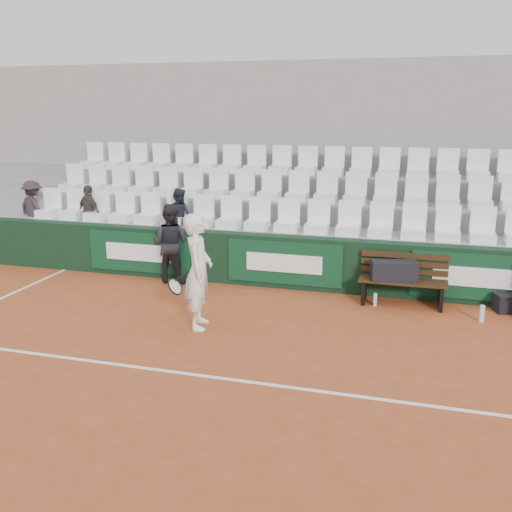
{
  "coord_description": "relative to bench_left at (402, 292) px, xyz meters",
  "views": [
    {
      "loc": [
        2.11,
        -6.26,
        3.34
      ],
      "look_at": [
        -0.35,
        2.4,
        1.0
      ],
      "focal_mm": 40.0,
      "sensor_mm": 36.0,
      "label": 1
    }
  ],
  "objects": [
    {
      "name": "back_barrier",
      "position": [
        -1.92,
        0.46,
        0.28
      ],
      "size": [
        18.0,
        0.34,
        1.0
      ],
      "color": "black",
      "rests_on": "ground"
    },
    {
      "name": "spectator_b",
      "position": [
        -6.69,
        0.97,
        1.37
      ],
      "size": [
        0.76,
        0.54,
        1.19
      ],
      "primitive_type": "imported",
      "rotation": [
        0.0,
        0.0,
        2.75
      ],
      "color": "#37332C",
      "rests_on": "grandstand_tier_front"
    },
    {
      "name": "seat_row_back",
      "position": [
        -1.98,
        2.82,
        1.99
      ],
      "size": [
        11.9,
        0.44,
        0.63
      ],
      "primitive_type": "cube",
      "color": "white",
      "rests_on": "grandstand_tier_back"
    },
    {
      "name": "grandstand_rear_wall",
      "position": [
        -1.98,
        3.62,
        1.98
      ],
      "size": [
        18.0,
        0.3,
        4.4
      ],
      "primitive_type": "cube",
      "color": "gray",
      "rests_on": "ground"
    },
    {
      "name": "spectator_c",
      "position": [
        -4.59,
        0.97,
        1.38
      ],
      "size": [
        0.64,
        0.52,
        1.2
      ],
      "primitive_type": "imported",
      "rotation": [
        0.0,
        0.0,
        3.02
      ],
      "color": "#1D222B",
      "rests_on": "grandstand_tier_front"
    },
    {
      "name": "water_bottle_near",
      "position": [
        -0.44,
        -0.19,
        -0.11
      ],
      "size": [
        0.07,
        0.07,
        0.23
      ],
      "primitive_type": "cylinder",
      "color": "silver",
      "rests_on": "ground"
    },
    {
      "name": "seat_row_front",
      "position": [
        -1.98,
        0.92,
        1.09
      ],
      "size": [
        11.9,
        0.44,
        0.63
      ],
      "primitive_type": "cube",
      "color": "white",
      "rests_on": "grandstand_tier_front"
    },
    {
      "name": "grandstand_tier_mid",
      "position": [
        -1.98,
        2.04,
        0.5
      ],
      "size": [
        18.0,
        0.95,
        1.45
      ],
      "primitive_type": "cube",
      "color": "gray",
      "rests_on": "ground"
    },
    {
      "name": "ball_kid",
      "position": [
        -4.44,
        0.18,
        0.56
      ],
      "size": [
        0.8,
        0.64,
        1.56
      ],
      "primitive_type": "imported",
      "rotation": [
        0.0,
        0.0,
        3.07
      ],
      "color": "black",
      "rests_on": "ground"
    },
    {
      "name": "ground",
      "position": [
        -1.98,
        -3.53,
        -0.23
      ],
      "size": [
        80.0,
        80.0,
        0.0
      ],
      "primitive_type": "plane",
      "color": "#A74A25",
      "rests_on": "ground"
    },
    {
      "name": "seat_row_mid",
      "position": [
        -1.98,
        1.87,
        1.54
      ],
      "size": [
        11.9,
        0.44,
        0.63
      ],
      "primitive_type": "cube",
      "color": "silver",
      "rests_on": "grandstand_tier_mid"
    },
    {
      "name": "grandstand_tier_back",
      "position": [
        -1.98,
        2.99,
        0.72
      ],
      "size": [
        18.0,
        0.95,
        1.9
      ],
      "primitive_type": "cube",
      "color": "gray",
      "rests_on": "ground"
    },
    {
      "name": "bench_left",
      "position": [
        0.0,
        0.0,
        0.0
      ],
      "size": [
        1.5,
        0.56,
        0.45
      ],
      "primitive_type": "cube",
      "color": "#362010",
      "rests_on": "ground"
    },
    {
      "name": "water_bottle_far",
      "position": [
        1.27,
        -0.5,
        -0.09
      ],
      "size": [
        0.08,
        0.08,
        0.28
      ],
      "primitive_type": "cylinder",
      "color": "silver",
      "rests_on": "ground"
    },
    {
      "name": "court_baseline",
      "position": [
        -1.98,
        -3.53,
        -0.22
      ],
      "size": [
        18.0,
        0.06,
        0.01
      ],
      "primitive_type": "cube",
      "color": "white",
      "rests_on": "ground"
    },
    {
      "name": "tennis_player",
      "position": [
        -3.03,
        -1.92,
        0.68
      ],
      "size": [
        0.78,
        0.74,
        1.8
      ],
      "color": "white",
      "rests_on": "ground"
    },
    {
      "name": "grandstand_tier_front",
      "position": [
        -1.98,
        1.09,
        0.28
      ],
      "size": [
        18.0,
        0.95,
        1.0
      ],
      "primitive_type": "cube",
      "color": "gray",
      "rests_on": "ground"
    },
    {
      "name": "sports_bag_ground",
      "position": [
        1.77,
        0.13,
        -0.07
      ],
      "size": [
        0.58,
        0.45,
        0.31
      ],
      "primitive_type": "cube",
      "rotation": [
        0.0,
        0.0,
        0.31
      ],
      "color": "black",
      "rests_on": "ground"
    },
    {
      "name": "spectator_a",
      "position": [
        -8.11,
        0.97,
        1.4
      ],
      "size": [
        0.91,
        0.68,
        1.24
      ],
      "primitive_type": "imported",
      "rotation": [
        0.0,
        0.0,
        2.83
      ],
      "color": "#292026",
      "rests_on": "grandstand_tier_front"
    },
    {
      "name": "sports_bag_left",
      "position": [
        -0.16,
        -0.02,
        0.39
      ],
      "size": [
        0.83,
        0.49,
        0.33
      ],
      "primitive_type": "cube",
      "rotation": [
        0.0,
        0.0,
        0.21
      ],
      "color": "black",
      "rests_on": "bench_left"
    }
  ]
}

